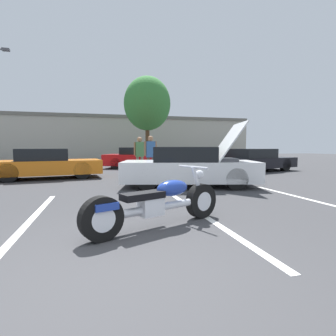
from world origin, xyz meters
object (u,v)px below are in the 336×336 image
Objects in this scene: parked_car_mid_left_row at (46,164)px; spectator_by_show_car at (140,152)px; motorcycle at (158,203)px; show_car_hood_open at (190,167)px; tree_background at (147,104)px; parked_car_right_row at (253,160)px; parked_car_mid_right_row at (141,158)px; spectator_midground at (151,153)px.

spectator_by_show_car is (3.80, 0.35, 0.44)m from parked_car_mid_left_row.
motorcycle is 4.40m from show_car_hood_open.
tree_background is 10.22m from parked_car_right_row.
parked_car_mid_right_row is 0.91× the size of parked_car_right_row.
spectator_by_show_car is at bearing -78.79° from parked_car_mid_right_row.
show_car_hood_open is (-0.94, -12.57, -4.00)m from tree_background.
motorcycle is 0.52× the size of show_car_hood_open.
spectator_midground is at bearing 176.61° from parked_car_right_row.
spectator_by_show_car reaches higher than parked_car_mid_left_row.
spectator_by_show_car is at bearing 59.87° from motorcycle.
parked_car_mid_right_row is (4.45, 4.04, 0.02)m from parked_car_mid_left_row.
show_car_hood_open is at bearing -156.50° from parked_car_right_row.
parked_car_mid_right_row reaches higher than motorcycle.
spectator_by_show_car is (-1.03, 3.77, 0.40)m from show_car_hood_open.
show_car_hood_open is at bearing 40.53° from motorcycle.
parked_car_mid_right_row is at bearing 131.11° from parked_car_right_row.
spectator_by_show_car is (-0.65, -3.69, 0.42)m from parked_car_mid_right_row.
parked_car_right_row is 5.79m from spectator_midground.
tree_background reaches higher than show_car_hood_open.
parked_car_right_row is (9.73, 0.64, -0.01)m from parked_car_mid_left_row.
spectator_midground is (-0.34, -4.67, 0.43)m from parked_car_mid_right_row.
tree_background is 1.57× the size of parked_car_mid_left_row.
show_car_hood_open is 3.93m from spectator_by_show_car.
parked_car_right_row is at bearing -4.62° from parked_car_mid_left_row.
spectator_midground is (0.30, -0.98, 0.01)m from spectator_by_show_car.
parked_car_mid_left_row is 6.01m from parked_car_mid_right_row.
show_car_hood_open is 1.06× the size of parked_car_mid_left_row.
parked_car_mid_left_row is at bearing 171.23° from spectator_midground.
tree_background reaches higher than parked_car_mid_left_row.
spectator_by_show_car reaches higher than motorcycle.
parked_car_mid_left_row is 4.18m from spectator_midground.
parked_car_right_row is (3.96, -8.50, -4.05)m from tree_background.
tree_background is at bearing 96.73° from parked_car_mid_right_row.
parked_car_mid_right_row is at bearing 33.79° from parked_car_mid_left_row.
tree_background is at bearing 49.35° from parked_car_mid_left_row.
parked_car_right_row is 2.96× the size of spectator_midground.
spectator_midground is (1.20, 6.74, 0.64)m from motorcycle.
parked_car_mid_right_row is 2.70× the size of spectator_midground.
spectator_by_show_car is at bearing -3.16° from parked_car_mid_left_row.
spectator_midground is (-0.73, 2.79, 0.41)m from show_car_hood_open.
parked_car_mid_left_row is 2.51× the size of spectator_by_show_car.
parked_car_mid_right_row is (-0.38, 7.46, -0.02)m from show_car_hood_open.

